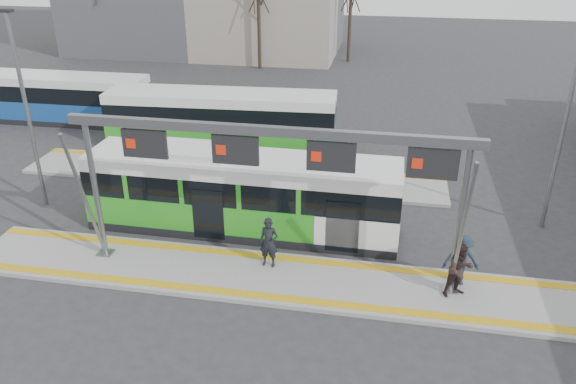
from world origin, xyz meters
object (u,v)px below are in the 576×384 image
(gantry, at_px, (271,159))
(hero_bus, at_px, (242,194))
(passenger_b, at_px, (460,270))
(passenger_a, at_px, (269,243))
(passenger_c, at_px, (461,260))

(gantry, height_order, hero_bus, gantry)
(gantry, relative_size, passenger_b, 7.03)
(gantry, height_order, passenger_b, gantry)
(gantry, height_order, passenger_a, gantry)
(hero_bus, height_order, passenger_c, hero_bus)
(passenger_a, distance_m, passenger_b, 6.28)
(gantry, distance_m, passenger_a, 3.28)
(gantry, bearing_deg, passenger_a, 118.77)
(hero_bus, distance_m, passenger_a, 3.13)
(hero_bus, distance_m, passenger_b, 8.52)
(passenger_c, bearing_deg, passenger_a, 176.99)
(gantry, xyz_separation_m, passenger_a, (-0.21, 0.39, -3.25))
(passenger_a, relative_size, passenger_c, 1.00)
(gantry, relative_size, hero_bus, 1.09)
(gantry, relative_size, passenger_a, 7.19)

